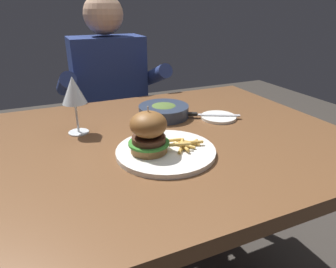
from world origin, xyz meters
The scene contains 9 objects.
dining_table centered at (0.00, 0.00, 0.65)m, with size 1.22×0.90×0.74m.
main_plate centered at (-0.01, -0.11, 0.75)m, with size 0.28×0.28×0.01m, color white.
burger_sandwich centered at (-0.06, -0.11, 0.81)m, with size 0.11×0.11×0.13m.
fries_pile centered at (0.04, -0.12, 0.76)m, with size 0.11×0.09×0.02m.
wine_glass centered at (-0.21, 0.14, 0.88)m, with size 0.08×0.08×0.18m.
bread_plate centered at (0.28, 0.07, 0.74)m, with size 0.13×0.13×0.01m, color white.
table_knife centered at (0.23, 0.09, 0.75)m, with size 0.20×0.11×0.01m.
soup_bowl centered at (0.10, 0.17, 0.76)m, with size 0.18×0.18×0.05m.
diner_person centered at (0.03, 0.73, 0.56)m, with size 0.51×0.36×1.18m.
Camera 1 is at (-0.30, -0.79, 1.12)m, focal length 32.00 mm.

